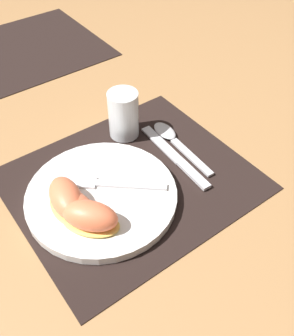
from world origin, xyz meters
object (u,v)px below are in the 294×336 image
Objects in this scene: fork at (101,183)px; citrus_wedge_2 at (90,217)px; juice_glass at (124,116)px; citrus_wedge_1 at (75,207)px; plate at (102,196)px; knife at (176,157)px; spoon at (172,137)px; citrus_wedge_0 at (68,201)px.

citrus_wedge_2 reaches higher than fork.
juice_glass is 0.23m from citrus_wedge_1.
knife is at bearing 0.88° from plate.
knife is (0.04, -0.12, -0.04)m from juice_glass.
plate is at bearing -165.47° from spoon.
citrus_wedge_1 is at bearing -176.05° from knife.
fork is at bearing 174.55° from knife.
knife is 0.23m from citrus_wedge_0.
plate is 0.07m from citrus_wedge_0.
plate is at bearing -179.12° from knife.
plate is 0.20m from spoon.
citrus_wedge_1 is (-0.19, -0.14, -0.01)m from juice_glass.
juice_glass is 0.59× the size of fork.
plate is 2.37× the size of citrus_wedge_1.
citrus_wedge_1 is at bearing 102.46° from citrus_wedge_2.
citrus_wedge_0 is at bearing 104.23° from citrus_wedge_1.
citrus_wedge_2 is at bearing -158.14° from spoon.
citrus_wedge_1 is (0.00, -0.02, -0.00)m from citrus_wedge_0.
juice_glass is at bearing 43.18° from plate.
citrus_wedge_2 is at bearing -136.43° from juice_glass.
juice_glass reaches higher than citrus_wedge_2.
citrus_wedge_0 is 0.05m from citrus_wedge_2.
plate is 2.52× the size of citrus_wedge_0.
citrus_wedge_2 is at bearing -135.39° from plate.
citrus_wedge_2 reaches higher than citrus_wedge_0.
fork is 1.52× the size of citrus_wedge_2.
spoon is 1.63× the size of citrus_wedge_1.
citrus_wedge_2 reaches higher than knife.
fork is at bearing 59.90° from plate.
citrus_wedge_0 is 0.94× the size of citrus_wedge_1.
plate is at bearing 13.04° from citrus_wedge_1.
knife is 1.24× the size of fork.
spoon reaches higher than knife.
juice_glass is at bearing 36.07° from citrus_wedge_1.
citrus_wedge_0 reaches higher than knife.
citrus_wedge_2 is at bearing -167.00° from knife.
knife is at bearing 3.95° from citrus_wedge_1.
spoon is 1.09× the size of fork.
knife is 0.06m from spoon.
citrus_wedge_1 reaches higher than knife.
juice_glass is 0.13m from knife.
juice_glass is (0.13, 0.12, 0.04)m from plate.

